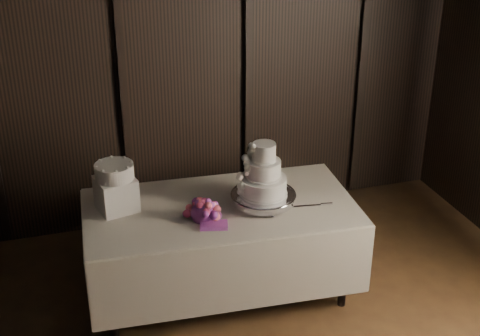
{
  "coord_description": "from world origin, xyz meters",
  "views": [
    {
      "loc": [
        -0.61,
        -1.91,
        3.14
      ],
      "look_at": [
        0.65,
        2.23,
        1.05
      ],
      "focal_mm": 50.0,
      "sensor_mm": 36.0,
      "label": 1
    }
  ],
  "objects_px": {
    "display_table": "(221,246)",
    "small_cake": "(114,171)",
    "box_pedestal": "(116,194)",
    "cake_stand": "(263,199)",
    "bouquet": "(202,212)",
    "wedding_cake": "(261,176)"
  },
  "relations": [
    {
      "from": "display_table",
      "to": "small_cake",
      "type": "distance_m",
      "value": 0.99
    },
    {
      "from": "small_cake",
      "to": "box_pedestal",
      "type": "bearing_deg",
      "value": 0.0
    },
    {
      "from": "cake_stand",
      "to": "small_cake",
      "type": "distance_m",
      "value": 1.1
    },
    {
      "from": "bouquet",
      "to": "small_cake",
      "type": "bearing_deg",
      "value": 149.02
    },
    {
      "from": "cake_stand",
      "to": "bouquet",
      "type": "relative_size",
      "value": 1.19
    },
    {
      "from": "display_table",
      "to": "box_pedestal",
      "type": "relative_size",
      "value": 7.89
    },
    {
      "from": "wedding_cake",
      "to": "small_cake",
      "type": "relative_size",
      "value": 1.46
    },
    {
      "from": "box_pedestal",
      "to": "bouquet",
      "type": "bearing_deg",
      "value": -30.98
    },
    {
      "from": "small_cake",
      "to": "wedding_cake",
      "type": "bearing_deg",
      "value": -14.71
    },
    {
      "from": "box_pedestal",
      "to": "small_cake",
      "type": "relative_size",
      "value": 0.94
    },
    {
      "from": "display_table",
      "to": "wedding_cake",
      "type": "xyz_separation_m",
      "value": [
        0.28,
        -0.09,
        0.59
      ]
    },
    {
      "from": "display_table",
      "to": "wedding_cake",
      "type": "height_order",
      "value": "wedding_cake"
    },
    {
      "from": "bouquet",
      "to": "box_pedestal",
      "type": "xyz_separation_m",
      "value": [
        -0.55,
        0.33,
        0.06
      ]
    },
    {
      "from": "cake_stand",
      "to": "bouquet",
      "type": "bearing_deg",
      "value": -169.86
    },
    {
      "from": "display_table",
      "to": "box_pedestal",
      "type": "distance_m",
      "value": 0.88
    },
    {
      "from": "display_table",
      "to": "small_cake",
      "type": "height_order",
      "value": "small_cake"
    },
    {
      "from": "cake_stand",
      "to": "wedding_cake",
      "type": "relative_size",
      "value": 1.2
    },
    {
      "from": "wedding_cake",
      "to": "box_pedestal",
      "type": "xyz_separation_m",
      "value": [
        -1.01,
        0.26,
        -0.12
      ]
    },
    {
      "from": "display_table",
      "to": "small_cake",
      "type": "relative_size",
      "value": 7.42
    },
    {
      "from": "box_pedestal",
      "to": "small_cake",
      "type": "distance_m",
      "value": 0.18
    },
    {
      "from": "display_table",
      "to": "cake_stand",
      "type": "height_order",
      "value": "cake_stand"
    },
    {
      "from": "wedding_cake",
      "to": "bouquet",
      "type": "relative_size",
      "value": 0.99
    }
  ]
}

